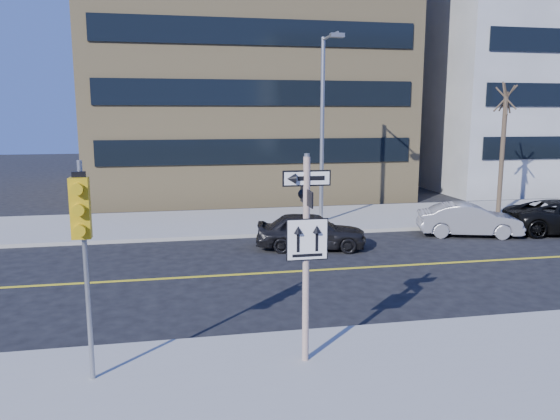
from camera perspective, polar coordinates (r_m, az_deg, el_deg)
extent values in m
plane|color=black|center=(13.46, 0.08, -11.47)|extent=(120.00, 120.00, 0.00)
cylinder|color=silver|center=(10.46, 2.73, -5.40)|extent=(0.13, 0.13, 4.00)
cylinder|color=gray|center=(10.11, 2.83, 5.76)|extent=(0.10, 0.10, 0.06)
cube|color=black|center=(10.15, 2.81, 3.34)|extent=(0.92, 0.03, 0.30)
cube|color=black|center=(10.20, 2.79, 1.38)|extent=(0.03, 0.92, 0.30)
cube|color=white|center=(10.27, 2.87, -3.11)|extent=(0.80, 0.03, 0.80)
cylinder|color=gray|center=(10.30, -19.57, -6.23)|extent=(0.09, 0.09, 4.00)
cube|color=gold|center=(9.85, -20.15, 0.17)|extent=(0.32, 0.22, 1.05)
sphere|color=#8C0705|center=(9.68, -20.38, 2.10)|extent=(0.17, 0.17, 0.17)
sphere|color=black|center=(9.73, -20.25, 0.05)|extent=(0.17, 0.17, 0.17)
sphere|color=black|center=(9.79, -20.13, -1.96)|extent=(0.17, 0.17, 0.17)
imported|color=black|center=(20.12, 3.26, -2.18)|extent=(2.42, 4.27, 1.37)
imported|color=gray|center=(23.55, 19.16, -0.97)|extent=(2.52, 4.28, 1.33)
cylinder|color=gray|center=(24.17, 4.42, 8.14)|extent=(0.18, 0.18, 8.00)
cylinder|color=gray|center=(23.40, 5.24, 17.64)|extent=(0.10, 2.20, 0.10)
cube|color=gray|center=(22.44, 5.98, 17.70)|extent=(0.55, 0.30, 0.16)
cylinder|color=#3C3023|center=(28.24, 22.20, 5.46)|extent=(0.22, 0.22, 5.80)
cube|color=tan|center=(37.77, -4.42, 16.17)|extent=(18.00, 18.00, 18.00)
cube|color=gray|center=(44.96, 25.62, 12.33)|extent=(20.00, 16.00, 15.00)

